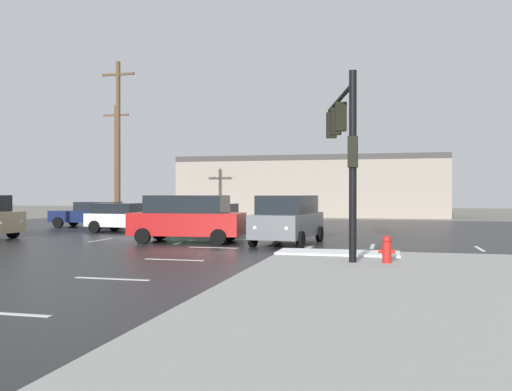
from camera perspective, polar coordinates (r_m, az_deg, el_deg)
The scene contains 14 objects.
ground_plane at distance 23.35m, azimuth -2.91°, elevation -5.02°, with size 120.00×120.00×0.00m, color slate.
road_asphalt at distance 23.35m, azimuth -2.91°, elevation -5.00°, with size 44.00×44.00×0.02m, color #232326.
snow_strip_curbside at distance 18.46m, azimuth 8.53°, elevation -5.89°, with size 4.00×1.60×0.06m, color white.
lane_markings at distance 21.71m, azimuth -0.90°, elevation -5.36°, with size 36.15×36.15×0.01m.
traffic_signal_mast at distance 17.89m, azimuth 9.10°, elevation 6.19°, with size 1.43×5.12×5.56m.
fire_hydrant at distance 16.21m, azimuth 13.47°, elevation -5.45°, with size 0.48×0.26×0.79m.
strip_building_background at distance 51.95m, azimuth 5.83°, elevation 0.93°, with size 24.27×8.00×5.53m.
suv_red at distance 23.72m, azimuth -7.17°, elevation -2.30°, with size 4.92×2.38×2.03m.
sedan_white at distance 30.33m, azimuth -13.39°, elevation -2.20°, with size 4.67×2.39×1.58m.
sedan_navy at distance 35.62m, azimuth -16.81°, elevation -1.84°, with size 4.59×2.17×1.58m.
sedan_green at distance 28.90m, azimuth -5.63°, elevation -2.31°, with size 4.67×2.39×1.58m.
suv_grey at distance 22.90m, azimuth 3.35°, elevation -2.39°, with size 2.55×4.97×2.03m.
utility_pole_far at distance 35.96m, azimuth -14.16°, elevation 5.54°, with size 2.20×0.28×10.49m.
utility_pole_distant at distance 45.87m, azimuth -14.38°, elevation 3.63°, with size 2.20×0.28×9.28m.
Camera 1 is at (6.67, -22.28, 2.14)m, focal length 38.41 mm.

